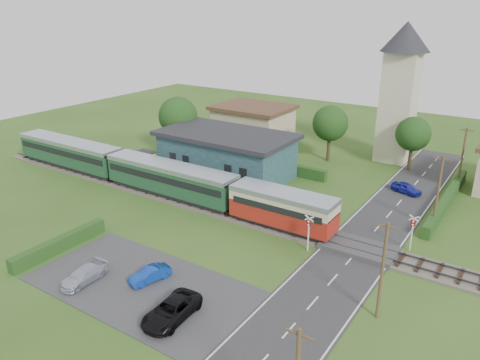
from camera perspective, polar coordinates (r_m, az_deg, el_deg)
The scene contains 29 objects.
ground at distance 43.46m, azimuth 0.81°, elevation -6.07°, with size 120.00×120.00×0.00m, color #2D4C19.
railway_track at distance 44.93m, azimuth 2.20°, elevation -4.98°, with size 76.00×3.20×0.49m.
road at distance 39.61m, azimuth 13.23°, elevation -9.50°, with size 6.00×70.00×0.05m, color #28282B.
car_park at distance 36.24m, azimuth -11.87°, elevation -12.45°, with size 17.00×9.00×0.08m, color #333335.
crossing_deck at distance 41.18m, azimuth 14.27°, elevation -8.04°, with size 6.20×3.40×0.45m, color #333335.
platform at distance 52.58m, azimuth -5.28°, elevation -0.95°, with size 30.00×3.00×0.45m, color gray.
equipment_hut at distance 57.16m, azimuth -11.62°, elevation 2.13°, with size 2.30×2.30×2.55m.
station_building at distance 56.10m, azimuth -1.67°, elevation 3.22°, with size 16.00×9.00×5.30m.
train at distance 52.29m, azimuth -11.10°, elevation 0.90°, with size 43.20×2.90×3.40m.
church_tower at distance 63.38m, azimuth 19.02°, elevation 11.17°, with size 6.00×6.00×17.60m.
house_west at distance 69.97m, azimuth 1.61°, elevation 6.87°, with size 10.80×8.80×5.50m.
hedge_carpark at distance 42.52m, azimuth -21.11°, elevation -7.33°, with size 0.80×9.00×1.20m, color #193814.
hedge_roadside at distance 52.65m, azimuth 23.87°, elevation -2.27°, with size 0.80×18.00×1.20m, color #193814.
hedge_station at distance 60.28m, azimuth 0.82°, elevation 2.45°, with size 22.00×0.80×1.30m, color #193814.
tree_a at distance 63.66m, azimuth -7.56°, elevation 7.69°, with size 5.20×5.20×8.00m.
tree_b at distance 61.92m, azimuth 10.94°, elevation 6.77°, with size 4.60×4.60×7.34m.
tree_c at distance 60.93m, azimuth 20.36°, elevation 5.26°, with size 4.20×4.20×6.78m.
utility_pole_b at distance 31.80m, azimuth 16.96°, elevation -10.47°, with size 1.40×0.22×7.00m.
utility_pole_c at distance 46.03m, azimuth 22.99°, elevation -1.29°, with size 1.40×0.22×7.00m.
utility_pole_d at distance 57.32m, azimuth 25.46°, elevation 2.52°, with size 1.40×0.22×7.00m.
crossing_signal_near at distance 39.44m, azimuth 8.38°, elevation -5.78°, with size 0.84×0.28×3.28m.
crossing_signal_far at distance 41.60m, azimuth 20.31°, elevation -5.47°, with size 0.84×0.28×3.28m.
streetlamp_west at distance 69.92m, azimuth -5.50°, elevation 6.99°, with size 0.30×0.30×5.15m.
car_on_road at distance 54.37m, azimuth 19.62°, elevation -0.93°, with size 1.36×3.37×1.15m, color #1C219E.
car_park_blue at distance 36.31m, azimuth -10.91°, elevation -11.24°, with size 1.13×3.23×1.06m, color #0F37A1.
car_park_silver at distance 37.40m, azimuth -18.52°, elevation -10.94°, with size 1.57×3.87×1.12m, color #AFB4C4.
car_park_dark at distance 32.19m, azimuth -8.35°, elevation -15.45°, with size 2.16×4.68×1.30m, color black.
pedestrian_near at distance 47.33m, azimuth 2.78°, elevation -2.14°, with size 0.55×0.36×1.51m, color gray.
pedestrian_far at distance 55.21m, azimuth -9.88°, elevation 1.02°, with size 0.77×0.60×1.58m, color gray.
Camera 1 is at (20.93, -32.62, 19.66)m, focal length 35.00 mm.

